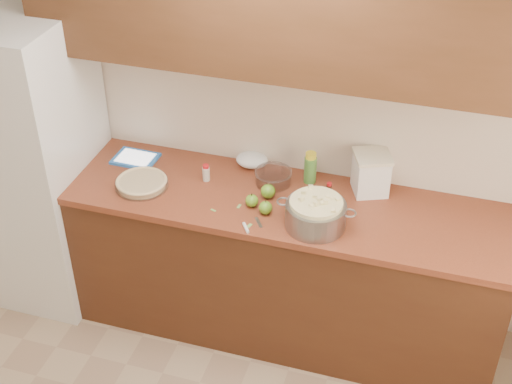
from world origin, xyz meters
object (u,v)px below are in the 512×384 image
(tablet, at_px, (135,159))
(colander, at_px, (316,214))
(pie, at_px, (142,183))
(flour_canister, at_px, (371,173))

(tablet, bearing_deg, colander, -13.10)
(colander, bearing_deg, tablet, 165.07)
(pie, distance_m, tablet, 0.28)
(pie, xyz_separation_m, colander, (0.99, -0.06, 0.05))
(colander, distance_m, tablet, 1.18)
(pie, xyz_separation_m, flour_canister, (1.20, 0.32, 0.09))
(colander, height_order, flour_canister, flour_canister)
(pie, relative_size, flour_canister, 1.18)
(colander, height_order, tablet, colander)
(pie, height_order, colander, colander)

